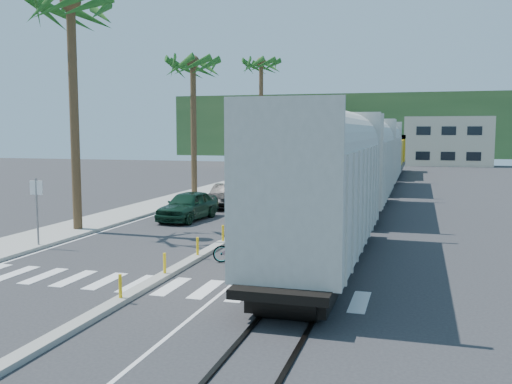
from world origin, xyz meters
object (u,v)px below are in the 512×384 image
at_px(car_lead, 188,206).
at_px(car_second, 226,196).
at_px(street_sign, 37,202).
at_px(cyclist, 238,243).

distance_m(car_lead, car_second, 5.59).
bearing_deg(car_lead, car_second, 91.78).
xyz_separation_m(street_sign, car_second, (3.47, 14.52, -1.21)).
relative_size(car_lead, car_second, 1.06).
bearing_deg(car_second, street_sign, -107.03).
height_order(car_lead, car_second, car_lead).
xyz_separation_m(car_lead, car_second, (0.32, 5.58, -0.06)).
bearing_deg(street_sign, car_second, 76.57).
xyz_separation_m(car_second, cyclist, (5.51, -14.59, -0.04)).
bearing_deg(cyclist, car_lead, 9.63).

